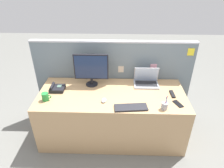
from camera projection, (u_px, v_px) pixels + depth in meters
ground_plane at (112, 133)px, 3.11m from camera, size 10.00×10.00×0.00m
desk at (112, 114)px, 2.92m from camera, size 1.98×0.83×0.72m
cubicle_divider at (113, 81)px, 3.16m from camera, size 2.37×0.08×1.30m
desktop_monitor at (91, 68)px, 2.81m from camera, size 0.48×0.17×0.46m
laptop at (146, 80)px, 2.92m from camera, size 0.35×0.23×0.25m
desk_phone at (57, 88)px, 2.80m from camera, size 0.19×0.18×0.09m
keyboard_main at (131, 107)px, 2.46m from camera, size 0.41×0.18×0.02m
computer_mouse_right_hand at (104, 100)px, 2.57m from camera, size 0.08×0.11×0.03m
pen_cup at (164, 106)px, 2.43m from camera, size 0.08×0.08×0.18m
cell_phone_black_slab at (178, 104)px, 2.53m from camera, size 0.12×0.17×0.01m
tv_remote at (172, 94)px, 2.71m from camera, size 0.05×0.17×0.02m
coffee_mug at (45, 97)px, 2.58m from camera, size 0.12×0.08×0.10m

